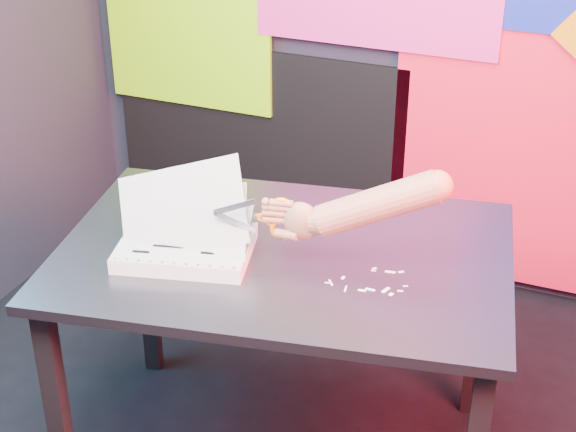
% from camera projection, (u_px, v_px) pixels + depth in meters
% --- Properties ---
extents(room, '(3.01, 3.01, 2.71)m').
position_uv_depth(room, '(287.00, 71.00, 1.89)').
color(room, black).
rests_on(room, ground).
extents(backdrop, '(2.88, 0.05, 2.08)m').
position_uv_depth(backdrop, '(454.00, 55.00, 3.25)').
color(backdrop, red).
rests_on(backdrop, ground).
extents(work_table, '(1.36, 1.03, 0.75)m').
position_uv_depth(work_table, '(284.00, 277.00, 2.45)').
color(work_table, black).
rests_on(work_table, ground).
extents(printout_stack, '(0.43, 0.34, 0.27)m').
position_uv_depth(printout_stack, '(186.00, 246.00, 2.37)').
color(printout_stack, silver).
rests_on(printout_stack, work_table).
extents(scissors, '(0.21, 0.05, 0.12)m').
position_uv_depth(scissors, '(276.00, 218.00, 2.28)').
color(scissors, silver).
rests_on(scissors, printout_stack).
extents(hand_forearm, '(0.46, 0.15, 0.23)m').
position_uv_depth(hand_forearm, '(364.00, 207.00, 2.21)').
color(hand_forearm, '#AE5646').
rests_on(hand_forearm, work_table).
extents(paper_clippings, '(0.20, 0.15, 0.00)m').
position_uv_depth(paper_clippings, '(373.00, 283.00, 2.26)').
color(paper_clippings, white).
rests_on(paper_clippings, work_table).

